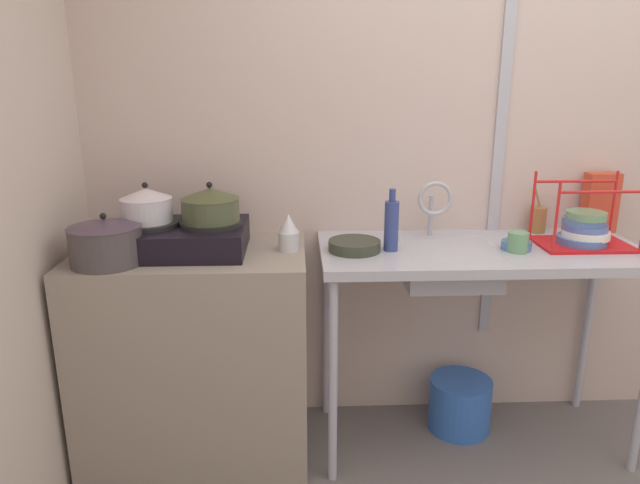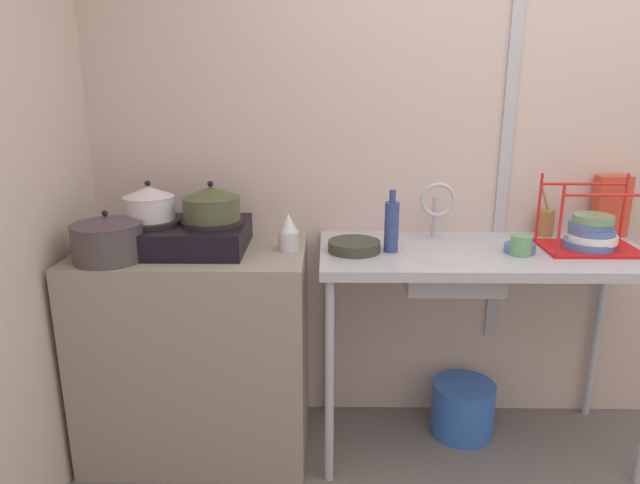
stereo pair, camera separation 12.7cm
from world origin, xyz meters
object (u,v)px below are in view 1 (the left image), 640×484
(pot_beside_stove, at_px, (106,242))
(faucet, at_px, (434,201))
(bucket_on_floor, at_px, (460,404))
(pot_on_left_burner, at_px, (146,205))
(dish_rack, at_px, (584,231))
(utensil_jar, at_px, (538,219))
(frying_pan, at_px, (354,246))
(bottle_by_sink, at_px, (391,225))
(percolator, at_px, (289,233))
(small_bowl_on_drainboard, at_px, (516,245))
(cup_by_rack, at_px, (518,242))
(pot_on_right_burner, at_px, (210,204))
(sink_basin, at_px, (448,265))
(cereal_box, at_px, (600,203))
(stove, at_px, (181,237))

(pot_beside_stove, bearing_deg, faucet, 12.63)
(faucet, xyz_separation_m, bucket_on_floor, (0.16, -0.05, -0.96))
(pot_on_left_burner, bearing_deg, dish_rack, 0.15)
(pot_on_left_burner, relative_size, utensil_jar, 0.93)
(frying_pan, bearing_deg, bottle_by_sink, -0.16)
(faucet, bearing_deg, utensil_jar, 10.47)
(percolator, relative_size, bottle_by_sink, 0.60)
(frying_pan, xyz_separation_m, small_bowl_on_drainboard, (0.67, -0.01, -0.00))
(percolator, distance_m, bottle_by_sink, 0.42)
(small_bowl_on_drainboard, height_order, bottle_by_sink, bottle_by_sink)
(cup_by_rack, bearing_deg, bucket_on_floor, 131.95)
(cup_by_rack, distance_m, utensil_jar, 0.36)
(pot_on_right_burner, bearing_deg, bottle_by_sink, -2.03)
(frying_pan, bearing_deg, sink_basin, 2.43)
(frying_pan, xyz_separation_m, utensil_jar, (0.86, 0.26, 0.04))
(pot_on_right_burner, height_order, sink_basin, pot_on_right_burner)
(faucet, bearing_deg, frying_pan, -155.46)
(pot_on_left_burner, bearing_deg, bucket_on_floor, 3.64)
(frying_pan, bearing_deg, cup_by_rack, -3.76)
(pot_beside_stove, height_order, small_bowl_on_drainboard, pot_beside_stove)
(frying_pan, bearing_deg, bucket_on_floor, 12.09)
(pot_on_left_burner, distance_m, sink_basin, 1.26)
(percolator, bearing_deg, cereal_box, 9.76)
(dish_rack, bearing_deg, cereal_box, 52.11)
(sink_basin, relative_size, cup_by_rack, 4.60)
(pot_on_right_burner, height_order, frying_pan, pot_on_right_burner)
(bucket_on_floor, bearing_deg, bottle_by_sink, -163.25)
(cup_by_rack, bearing_deg, dish_rack, 13.51)
(pot_on_left_burner, distance_m, pot_on_right_burner, 0.25)
(utensil_jar, bearing_deg, bottle_by_sink, -160.14)
(faucet, xyz_separation_m, frying_pan, (-0.36, -0.16, -0.15))
(frying_pan, distance_m, dish_rack, 0.97)
(bucket_on_floor, bearing_deg, utensil_jar, 23.10)
(bottle_by_sink, xyz_separation_m, utensil_jar, (0.72, 0.26, -0.05))
(faucet, bearing_deg, pot_beside_stove, -167.37)
(faucet, bearing_deg, bucket_on_floor, -18.33)
(utensil_jar, bearing_deg, pot_on_left_burner, -172.20)
(dish_rack, height_order, utensil_jar, dish_rack)
(pot_on_right_burner, height_order, dish_rack, dish_rack)
(cereal_box, bearing_deg, utensil_jar, 176.99)
(sink_basin, relative_size, cereal_box, 1.42)
(faucet, bearing_deg, stove, -172.56)
(stove, height_order, pot_on_left_burner, pot_on_left_burner)
(utensil_jar, bearing_deg, sink_basin, -152.73)
(cereal_box, relative_size, utensil_jar, 1.22)
(cup_by_rack, bearing_deg, cereal_box, 31.95)
(faucet, xyz_separation_m, dish_rack, (0.61, -0.13, -0.10))
(pot_beside_stove, height_order, cup_by_rack, pot_beside_stove)
(pot_on_left_burner, distance_m, frying_pan, 0.85)
(frying_pan, bearing_deg, faucet, 24.54)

